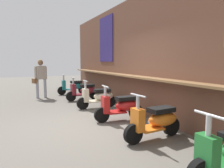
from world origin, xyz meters
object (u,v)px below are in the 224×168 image
at_px(scooter_cream, 99,97).
at_px(shopper_with_handbag, 40,75).
at_px(scooter_red, 122,106).
at_px(scooter_orange, 157,120).
at_px(scooter_maroon, 85,91).
at_px(scooter_teal, 74,86).

relative_size(scooter_cream, shopper_with_handbag, 0.84).
height_order(scooter_red, scooter_orange, same).
bearing_deg(scooter_red, scooter_maroon, -86.20).
bearing_deg(scooter_teal, scooter_cream, 94.23).
bearing_deg(scooter_maroon, scooter_cream, 86.56).
bearing_deg(scooter_orange, scooter_maroon, -93.92).
bearing_deg(scooter_red, shopper_with_handbag, -67.27).
xyz_separation_m(scooter_maroon, scooter_red, (3.28, -0.00, 0.00)).
height_order(scooter_maroon, shopper_with_handbag, shopper_with_handbag).
distance_m(scooter_cream, scooter_red, 1.68).
bearing_deg(scooter_maroon, shopper_with_handbag, -42.80).
distance_m(scooter_cream, scooter_orange, 3.19).
bearing_deg(scooter_orange, scooter_teal, -93.92).
bearing_deg(shopper_with_handbag, scooter_red, -2.39).
bearing_deg(scooter_cream, shopper_with_handbag, -60.50).
bearing_deg(shopper_with_handbag, scooter_cream, 7.20).
distance_m(scooter_cream, shopper_with_handbag, 3.34).
distance_m(scooter_teal, scooter_cream, 3.29).
height_order(scooter_maroon, scooter_cream, same).
bearing_deg(scooter_red, scooter_orange, 93.80).
relative_size(scooter_orange, shopper_with_handbag, 0.84).
distance_m(scooter_red, scooter_orange, 1.51).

